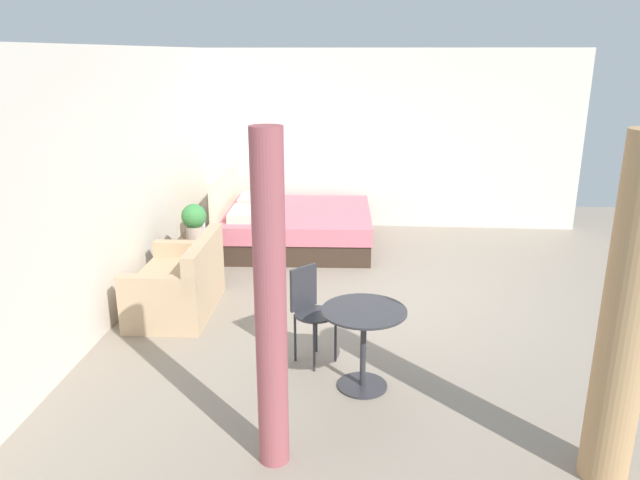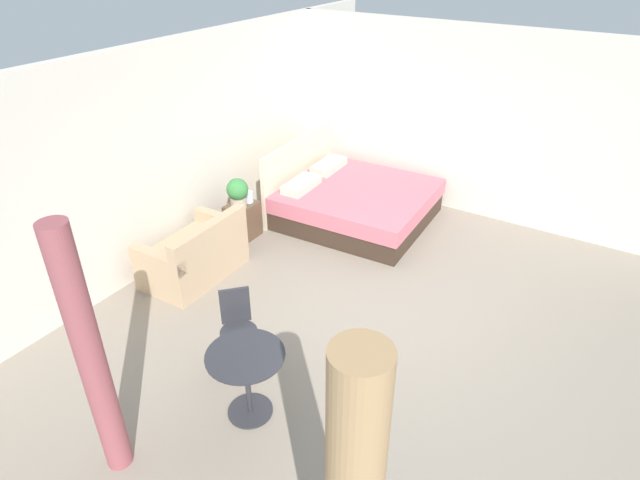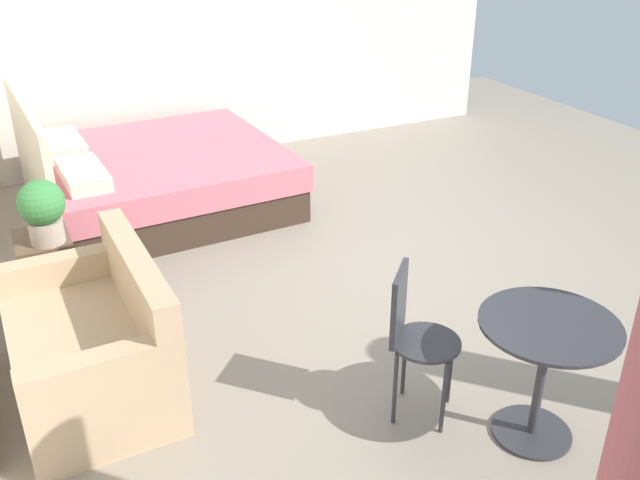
{
  "view_description": "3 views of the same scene",
  "coord_description": "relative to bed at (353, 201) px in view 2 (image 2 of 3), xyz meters",
  "views": [
    {
      "loc": [
        -6.47,
        0.36,
        2.73
      ],
      "look_at": [
        -0.24,
        0.83,
        0.78
      ],
      "focal_mm": 33.72,
      "sensor_mm": 36.0,
      "label": 1
    },
    {
      "loc": [
        -4.52,
        -2.07,
        3.93
      ],
      "look_at": [
        0.01,
        0.78,
        0.77
      ],
      "focal_mm": 29.81,
      "sensor_mm": 36.0,
      "label": 2
    },
    {
      "loc": [
        -4.01,
        2.64,
        2.63
      ],
      "look_at": [
        -0.37,
        0.85,
        0.59
      ],
      "focal_mm": 39.05,
      "sensor_mm": 36.0,
      "label": 3
    }
  ],
  "objects": [
    {
      "name": "vase",
      "position": [
        -1.23,
        1.03,
        0.31
      ],
      "size": [
        0.12,
        0.12,
        0.17
      ],
      "color": "silver",
      "rests_on": "nightstand"
    },
    {
      "name": "couch",
      "position": [
        -2.46,
        0.96,
        0.0
      ],
      "size": [
        1.3,
        0.83,
        0.84
      ],
      "color": "tan",
      "rests_on": "ground"
    },
    {
      "name": "nightstand",
      "position": [
        -1.35,
        1.08,
        -0.03
      ],
      "size": [
        0.45,
        0.36,
        0.53
      ],
      "color": "brown",
      "rests_on": "ground"
    },
    {
      "name": "potted_plant",
      "position": [
        -1.45,
        1.04,
        0.48
      ],
      "size": [
        0.3,
        0.3,
        0.44
      ],
      "color": "tan",
      "rests_on": "nightstand"
    },
    {
      "name": "curtain_right",
      "position": [
        -4.89,
        -0.45,
        0.87
      ],
      "size": [
        0.21,
        0.21,
        2.32
      ],
      "color": "#994C51",
      "rests_on": "ground"
    },
    {
      "name": "balcony_table",
      "position": [
        -3.88,
        -1.06,
        0.21
      ],
      "size": [
        0.71,
        0.71,
        0.71
      ],
      "color": "#2D2D33",
      "rests_on": "ground"
    },
    {
      "name": "wall_back",
      "position": [
        -1.96,
        1.62,
        1.11
      ],
      "size": [
        9.37,
        0.12,
        2.8
      ],
      "primitive_type": "cube",
      "color": "silver",
      "rests_on": "ground"
    },
    {
      "name": "cafe_chair_near_window",
      "position": [
        -3.41,
        -0.56,
        0.25
      ],
      "size": [
        0.53,
        0.53,
        0.89
      ],
      "color": "#2D2D33",
      "rests_on": "ground"
    },
    {
      "name": "wall_right",
      "position": [
        1.23,
        -1.39,
        1.11
      ],
      "size": [
        0.12,
        6.03,
        2.8
      ],
      "primitive_type": "cube",
      "color": "silver",
      "rests_on": "ground"
    },
    {
      "name": "bed",
      "position": [
        0.0,
        0.0,
        0.0
      ],
      "size": [
        2.08,
        2.22,
        1.13
      ],
      "color": "#38281E",
      "rests_on": "ground"
    },
    {
      "name": "ground_plane",
      "position": [
        -1.96,
        -1.39,
        -0.3
      ],
      "size": [
        9.37,
        9.03,
        0.02
      ],
      "primitive_type": "cube",
      "color": "gray"
    }
  ]
}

